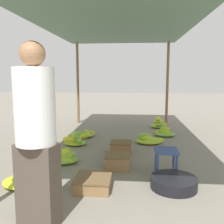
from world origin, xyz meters
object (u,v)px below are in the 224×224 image
(stool, at_px, (166,154))
(banana_pile_left_2, at_px, (82,134))
(banana_pile_left_1, at_px, (64,157))
(banana_pile_right_2, at_px, (159,124))
(banana_pile_left_0, at_px, (26,179))
(crate_far, at_px, (117,161))
(basin_black, at_px, (174,183))
(banana_pile_right_1, at_px, (149,140))
(banana_pile_left_3, at_px, (75,140))
(crate_near, at_px, (121,148))
(banana_pile_right_0, at_px, (164,133))
(vendor_foreground, at_px, (36,134))
(crate_mid, at_px, (93,183))

(stool, height_order, banana_pile_left_2, stool)
(banana_pile_left_1, distance_m, banana_pile_right_2, 3.56)
(banana_pile_left_0, bearing_deg, stool, 16.18)
(crate_far, bearing_deg, basin_black, -39.48)
(banana_pile_right_1, xyz_separation_m, banana_pile_right_2, (0.38, 1.64, 0.05))
(banana_pile_left_3, bearing_deg, banana_pile_left_2, 88.72)
(banana_pile_left_3, relative_size, crate_near, 1.24)
(banana_pile_left_3, distance_m, crate_near, 1.12)
(basin_black, relative_size, banana_pile_left_3, 1.23)
(banana_pile_left_0, distance_m, crate_near, 1.90)
(banana_pile_left_0, xyz_separation_m, banana_pile_right_1, (1.78, 2.26, -0.01))
(banana_pile_right_0, xyz_separation_m, crate_far, (-1.00, -2.26, 0.03))
(stool, bearing_deg, basin_black, -84.81)
(vendor_foreground, bearing_deg, banana_pile_right_2, 71.05)
(crate_mid, bearing_deg, basin_black, 6.57)
(vendor_foreground, bearing_deg, banana_pile_right_1, 68.12)
(crate_mid, height_order, crate_far, crate_far)
(banana_pile_left_3, distance_m, banana_pile_right_2, 2.74)
(basin_black, bearing_deg, crate_near, 118.53)
(banana_pile_left_2, relative_size, banana_pile_right_1, 0.97)
(crate_mid, bearing_deg, crate_near, 79.52)
(vendor_foreground, height_order, banana_pile_right_0, vendor_foreground)
(banana_pile_left_3, height_order, crate_far, banana_pile_left_3)
(basin_black, xyz_separation_m, crate_near, (-0.76, 1.40, 0.04))
(stool, bearing_deg, banana_pile_right_2, 85.92)
(banana_pile_left_3, bearing_deg, stool, -39.49)
(stool, distance_m, banana_pile_right_0, 2.44)
(stool, height_order, banana_pile_left_1, stool)
(banana_pile_left_2, relative_size, banana_pile_right_0, 1.25)
(banana_pile_left_0, height_order, banana_pile_left_3, banana_pile_left_3)
(banana_pile_left_1, distance_m, banana_pile_left_2, 1.78)
(banana_pile_right_2, bearing_deg, banana_pile_left_1, -121.94)
(crate_mid, bearing_deg, banana_pile_left_0, 176.89)
(crate_far, bearing_deg, banana_pile_right_0, 66.23)
(banana_pile_left_0, relative_size, banana_pile_left_3, 1.22)
(crate_far, bearing_deg, stool, -11.83)
(vendor_foreground, bearing_deg, banana_pile_left_1, 98.13)
(banana_pile_left_3, xyz_separation_m, crate_far, (0.99, -1.26, 0.01))
(banana_pile_left_1, xyz_separation_m, banana_pile_right_2, (1.88, 3.02, 0.02))
(banana_pile_right_0, bearing_deg, banana_pile_right_1, -119.54)
(banana_pile_left_3, height_order, banana_pile_right_1, banana_pile_left_3)
(stool, distance_m, crate_mid, 1.19)
(banana_pile_left_0, relative_size, banana_pile_left_1, 1.26)
(banana_pile_right_1, distance_m, crate_far, 1.66)
(banana_pile_right_0, distance_m, banana_pile_right_1, 0.82)
(basin_black, xyz_separation_m, banana_pile_right_2, (0.19, 3.83, 0.05))
(banana_pile_right_1, xyz_separation_m, crate_far, (-0.59, -1.55, 0.04))
(banana_pile_right_0, height_order, crate_near, crate_near)
(stool, relative_size, crate_near, 0.95)
(banana_pile_left_2, xyz_separation_m, crate_mid, (0.70, -2.70, 0.01))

